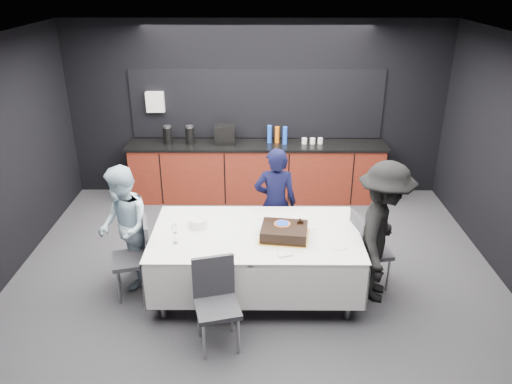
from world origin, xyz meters
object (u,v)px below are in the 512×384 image
cake_assembly (284,232)px  chair_near (216,296)px  chair_left (138,252)px  person_left (124,228)px  party_table (256,243)px  person_center (275,204)px  champagne_flute (175,230)px  chair_right (365,246)px  person_right (382,233)px  plate_stack (198,223)px

cake_assembly → chair_near: 1.07m
chair_left → person_left: (-0.19, 0.19, 0.21)m
cake_assembly → party_table: bearing=161.8°
person_center → person_left: (-1.77, -0.66, -0.00)m
champagne_flute → chair_near: size_ratio=0.24×
party_table → chair_right: chair_right is taller
person_right → chair_left: bearing=107.8°
plate_stack → chair_left: bearing=-166.2°
chair_left → person_right: person_right is taller
party_table → person_right: bearing=-3.0°
chair_right → chair_near: bearing=-149.3°
person_left → party_table: bearing=61.9°
cake_assembly → person_center: size_ratio=0.40×
person_left → plate_stack: bearing=66.1°
plate_stack → chair_right: size_ratio=0.23×
cake_assembly → person_right: (1.08, 0.03, -0.03)m
cake_assembly → person_right: size_ratio=0.36×
champagne_flute → chair_left: size_ratio=0.24×
chair_near → person_left: (-1.14, 1.01, 0.21)m
person_center → person_right: (1.15, -0.89, 0.08)m
cake_assembly → champagne_flute: champagne_flute is taller
cake_assembly → chair_left: (-1.65, 0.07, -0.31)m
person_center → person_right: bearing=142.1°
party_table → chair_right: (1.27, 0.13, -0.11)m
party_table → cake_assembly: bearing=-18.2°
party_table → person_right: size_ratio=1.41×
party_table → champagne_flute: bearing=-164.7°
plate_stack → champagne_flute: size_ratio=0.94×
person_right → chair_right: bearing=50.5°
party_table → chair_near: (-0.39, -0.85, -0.11)m
chair_right → person_center: (-1.02, 0.69, 0.21)m
cake_assembly → chair_right: size_ratio=0.64×
party_table → person_right: 1.41m
champagne_flute → chair_left: (-0.47, 0.20, -0.40)m
person_center → person_right: 1.46m
champagne_flute → chair_near: champagne_flute is taller
cake_assembly → plate_stack: bearing=166.3°
party_table → champagne_flute: 0.94m
cake_assembly → chair_right: cake_assembly is taller
chair_near → chair_right: bearing=30.7°
cake_assembly → plate_stack: (-0.97, 0.24, -0.02)m
plate_stack → person_left: (-0.86, 0.03, -0.09)m
chair_near → person_right: person_right is taller
cake_assembly → champagne_flute: 1.19m
champagne_flute → person_left: bearing=148.9°
chair_near → chair_left: bearing=139.2°
chair_left → person_center: (1.58, 0.85, 0.21)m
party_table → chair_left: chair_left is taller
chair_left → person_center: bearing=28.3°
party_table → chair_right: bearing=5.9°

